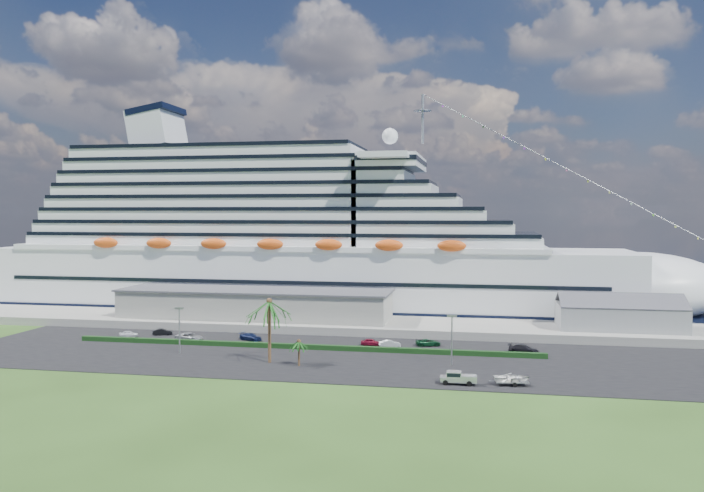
% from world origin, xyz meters
% --- Properties ---
extents(ground, '(420.00, 420.00, 0.00)m').
position_xyz_m(ground, '(0.00, 0.00, 0.00)').
color(ground, '#274416').
rests_on(ground, ground).
extents(asphalt_lot, '(140.00, 38.00, 0.12)m').
position_xyz_m(asphalt_lot, '(0.00, 11.00, 0.06)').
color(asphalt_lot, black).
rests_on(asphalt_lot, ground).
extents(wharf, '(240.00, 20.00, 1.80)m').
position_xyz_m(wharf, '(0.00, 40.00, 0.90)').
color(wharf, gray).
rests_on(wharf, ground).
extents(water, '(420.00, 160.00, 0.02)m').
position_xyz_m(water, '(0.00, 130.00, 0.01)').
color(water, black).
rests_on(water, ground).
extents(cruise_ship, '(191.00, 38.00, 54.00)m').
position_xyz_m(cruise_ship, '(-21.53, 64.00, 16.69)').
color(cruise_ship, silver).
rests_on(cruise_ship, ground).
extents(terminal_building, '(61.00, 15.00, 6.30)m').
position_xyz_m(terminal_building, '(-25.00, 40.00, 5.01)').
color(terminal_building, gray).
rests_on(terminal_building, wharf).
extents(port_shed, '(24.00, 12.31, 7.37)m').
position_xyz_m(port_shed, '(52.00, 40.00, 4.40)').
color(port_shed, gray).
rests_on(port_shed, wharf).
extents(hedge, '(88.00, 1.10, 0.90)m').
position_xyz_m(hedge, '(-8.00, 16.00, 0.57)').
color(hedge, black).
rests_on(hedge, asphalt_lot).
extents(lamp_post_left, '(1.60, 0.35, 8.27)m').
position_xyz_m(lamp_post_left, '(-28.00, 8.00, 5.34)').
color(lamp_post_left, gray).
rests_on(lamp_post_left, asphalt_lot).
extents(lamp_post_right, '(1.60, 0.35, 8.27)m').
position_xyz_m(lamp_post_right, '(20.00, 8.00, 5.34)').
color(lamp_post_right, gray).
rests_on(lamp_post_right, asphalt_lot).
extents(palm_tall, '(8.82, 8.82, 11.13)m').
position_xyz_m(palm_tall, '(-10.00, 4.00, 9.20)').
color(palm_tall, '#47301E').
rests_on(palm_tall, ground).
extents(palm_short, '(3.53, 3.53, 4.56)m').
position_xyz_m(palm_short, '(-4.50, 2.50, 3.67)').
color(palm_short, '#47301E').
rests_on(palm_short, ground).
extents(parked_car_0, '(3.94, 2.48, 1.25)m').
position_xyz_m(parked_car_0, '(-45.10, 21.07, 0.75)').
color(parked_car_0, white).
rests_on(parked_car_0, asphalt_lot).
extents(parked_car_1, '(4.14, 2.70, 1.29)m').
position_xyz_m(parked_car_1, '(-39.43, 24.44, 0.77)').
color(parked_car_1, black).
rests_on(parked_car_1, asphalt_lot).
extents(parked_car_2, '(6.10, 3.79, 1.57)m').
position_xyz_m(parked_car_2, '(-31.32, 19.48, 0.91)').
color(parked_car_2, '#999BA1').
rests_on(parked_car_2, asphalt_lot).
extents(parked_car_3, '(5.24, 3.75, 1.41)m').
position_xyz_m(parked_car_3, '(-19.76, 22.26, 0.82)').
color(parked_car_3, '#131D42').
rests_on(parked_car_3, asphalt_lot).
extents(parked_car_4, '(3.85, 1.56, 1.31)m').
position_xyz_m(parked_car_4, '(4.33, 21.61, 0.77)').
color(parked_car_4, maroon).
rests_on(parked_car_4, asphalt_lot).
extents(parked_car_5, '(4.20, 2.40, 1.31)m').
position_xyz_m(parked_car_5, '(8.00, 20.70, 0.77)').
color(parked_car_5, silver).
rests_on(parked_car_5, asphalt_lot).
extents(parked_car_6, '(5.13, 3.61, 1.30)m').
position_xyz_m(parked_car_6, '(14.92, 23.34, 0.77)').
color(parked_car_6, '#0E3B1F').
rests_on(parked_car_6, asphalt_lot).
extents(parked_car_7, '(5.77, 3.73, 1.55)m').
position_xyz_m(parked_car_7, '(32.19, 19.81, 0.90)').
color(parked_car_7, black).
rests_on(parked_car_7, asphalt_lot).
extents(pickup_truck, '(5.37, 2.15, 1.88)m').
position_xyz_m(pickup_truck, '(21.50, -4.73, 1.15)').
color(pickup_truck, black).
rests_on(pickup_truck, asphalt_lot).
extents(boat_trailer, '(6.08, 4.38, 1.69)m').
position_xyz_m(boat_trailer, '(29.24, -3.93, 1.24)').
color(boat_trailer, gray).
rests_on(boat_trailer, asphalt_lot).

